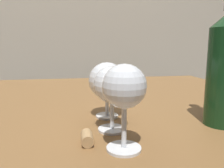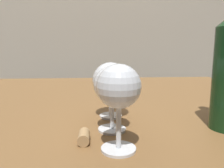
{
  "view_description": "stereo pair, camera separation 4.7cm",
  "coord_description": "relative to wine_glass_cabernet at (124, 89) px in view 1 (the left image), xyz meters",
  "views": [
    {
      "loc": [
        -0.01,
        -0.73,
        0.93
      ],
      "look_at": [
        0.06,
        -0.28,
        0.85
      ],
      "focal_mm": 36.44,
      "sensor_mm": 36.0,
      "label": 1
    },
    {
      "loc": [
        0.03,
        -0.74,
        0.93
      ],
      "look_at": [
        0.06,
        -0.28,
        0.85
      ],
      "focal_mm": 36.44,
      "sensor_mm": 36.0,
      "label": 2
    }
  ],
  "objects": [
    {
      "name": "wine_glass_pinot",
      "position": [
        -0.0,
        0.18,
        -0.02
      ],
      "size": [
        0.09,
        0.09,
        0.14
      ],
      "color": "white",
      "rests_on": "dining_table"
    },
    {
      "name": "wine_glass_cabernet",
      "position": [
        0.0,
        0.0,
        0.0
      ],
      "size": [
        0.08,
        0.08,
        0.15
      ],
      "color": "white",
      "rests_on": "dining_table"
    },
    {
      "name": "dining_table",
      "position": [
        -0.07,
        0.37,
        -0.19
      ],
      "size": [
        1.31,
        0.98,
        0.75
      ],
      "color": "brown",
      "rests_on": "ground_plane"
    },
    {
      "name": "wine_glass_amber",
      "position": [
        -0.01,
        0.09,
        -0.01
      ],
      "size": [
        0.08,
        0.08,
        0.14
      ],
      "color": "white",
      "rests_on": "dining_table"
    },
    {
      "name": "cork",
      "position": [
        -0.06,
        0.04,
        -0.1
      ],
      "size": [
        0.02,
        0.04,
        0.02
      ],
      "primitive_type": "cylinder",
      "rotation": [
        1.57,
        0.0,
        0.0
      ],
      "color": "tan",
      "rests_on": "dining_table"
    }
  ]
}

